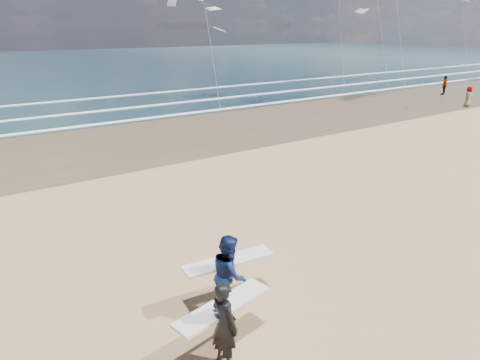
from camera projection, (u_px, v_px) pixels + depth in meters
wet_sand_strip at (328, 110)px, 33.83m from camera, size 220.00×12.00×0.01m
ocean at (109, 63)px, 75.87m from camera, size 220.00×100.00×0.02m
foam_breakers at (253, 94)px, 41.68m from camera, size 220.00×11.70×0.05m
surfer_near at (224, 322)px, 8.17m from camera, size 2.26×1.16×1.84m
surfer_far at (229, 274)px, 9.71m from camera, size 2.24×1.31×1.94m
beachgoer_0 at (468, 97)px, 34.98m from camera, size 0.95×0.85×1.64m
beachgoer_1 at (444, 85)px, 41.08m from camera, size 1.13×0.73×1.79m
kite_0 at (397, 1)px, 34.08m from camera, size 7.53×4.93×13.43m
kite_1 at (210, 37)px, 35.68m from camera, size 5.74×4.73×9.73m
kite_2 at (380, 22)px, 47.92m from camera, size 6.34×4.80×11.74m
kite_4 at (463, 14)px, 60.88m from camera, size 6.44×4.81×13.80m
kite_5 at (339, 1)px, 49.01m from camera, size 5.63×4.72×16.80m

